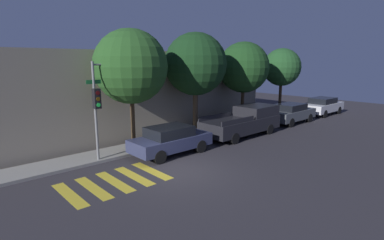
{
  "coord_description": "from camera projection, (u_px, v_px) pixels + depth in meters",
  "views": [
    {
      "loc": [
        -7.82,
        -9.55,
        4.73
      ],
      "look_at": [
        2.77,
        2.1,
        1.6
      ],
      "focal_mm": 28.0,
      "sensor_mm": 36.0,
      "label": 1
    }
  ],
  "objects": [
    {
      "name": "tree_behind_truck",
      "position": [
        282.0,
        67.0,
        24.45
      ],
      "size": [
        3.06,
        3.06,
        5.73
      ],
      "color": "#42301E",
      "rests_on": "ground"
    },
    {
      "name": "sedan_middle",
      "position": [
        291.0,
        113.0,
        22.97
      ],
      "size": [
        4.45,
        1.85,
        1.5
      ],
      "color": "#4C5156",
      "rests_on": "ground"
    },
    {
      "name": "sedan_near_corner",
      "position": [
        171.0,
        140.0,
        15.24
      ],
      "size": [
        4.24,
        1.82,
        1.47
      ],
      "color": "#2D3351",
      "rests_on": "ground"
    },
    {
      "name": "sidewalk",
      "position": [
        129.0,
        149.0,
        15.98
      ],
      "size": [
        26.0,
        1.81,
        0.14
      ],
      "primitive_type": "cube",
      "color": "gray",
      "rests_on": "ground"
    },
    {
      "name": "building_row",
      "position": [
        91.0,
        95.0,
        18.6
      ],
      "size": [
        26.0,
        6.0,
        5.29
      ],
      "primitive_type": "cube",
      "color": "gray",
      "rests_on": "ground"
    },
    {
      "name": "pickup_truck",
      "position": [
        245.0,
        121.0,
        19.19
      ],
      "size": [
        5.71,
        2.12,
        1.82
      ],
      "color": "black",
      "rests_on": "ground"
    },
    {
      "name": "ground_plane",
      "position": [
        177.0,
        171.0,
        13.01
      ],
      "size": [
        60.0,
        60.0,
        0.0
      ],
      "primitive_type": "plane",
      "color": "#2D2B30"
    },
    {
      "name": "tree_near_corner",
      "position": [
        131.0,
        67.0,
        15.1
      ],
      "size": [
        3.78,
        3.78,
        6.32
      ],
      "color": "#42301E",
      "rests_on": "ground"
    },
    {
      "name": "tree_midblock",
      "position": [
        195.0,
        64.0,
        18.03
      ],
      "size": [
        3.78,
        3.78,
        6.41
      ],
      "color": "brown",
      "rests_on": "ground"
    },
    {
      "name": "traffic_light_pole",
      "position": [
        104.0,
        94.0,
        13.79
      ],
      "size": [
        2.27,
        0.56,
        4.7
      ],
      "color": "slate",
      "rests_on": "ground"
    },
    {
      "name": "tree_far_end",
      "position": [
        244.0,
        68.0,
        21.15
      ],
      "size": [
        3.58,
        3.58,
        6.05
      ],
      "color": "#42301E",
      "rests_on": "ground"
    },
    {
      "name": "sedan_far_end",
      "position": [
        323.0,
        106.0,
        26.57
      ],
      "size": [
        4.61,
        1.86,
        1.52
      ],
      "color": "silver",
      "rests_on": "ground"
    },
    {
      "name": "crosswalk",
      "position": [
        115.0,
        182.0,
        11.89
      ],
      "size": [
        4.0,
        2.6,
        0.0
      ],
      "color": "gold",
      "rests_on": "ground"
    }
  ]
}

